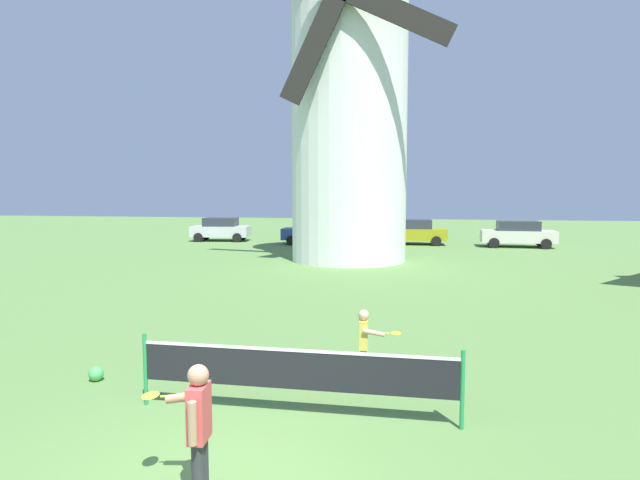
{
  "coord_description": "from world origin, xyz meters",
  "views": [
    {
      "loc": [
        2.1,
        -5.09,
        3.2
      ],
      "look_at": [
        0.46,
        3.95,
        2.37
      ],
      "focal_mm": 29.21,
      "sensor_mm": 36.0,
      "label": 1
    }
  ],
  "objects_px": {
    "windmill": "(349,92)",
    "parked_car_mustard": "(412,231)",
    "parked_car_silver": "(221,229)",
    "parked_car_cream": "(518,234)",
    "tennis_net": "(295,370)",
    "player_near": "(197,424)",
    "stray_ball": "(96,374)",
    "parked_car_blue": "(316,231)",
    "player_far": "(365,341)"
  },
  "relations": [
    {
      "from": "player_near",
      "to": "stray_ball",
      "type": "xyz_separation_m",
      "value": [
        -3.14,
        2.96,
        -0.7
      ]
    },
    {
      "from": "windmill",
      "to": "stray_ball",
      "type": "height_order",
      "value": "windmill"
    },
    {
      "from": "parked_car_silver",
      "to": "parked_car_mustard",
      "type": "distance_m",
      "value": 12.61
    },
    {
      "from": "tennis_net",
      "to": "player_near",
      "type": "relative_size",
      "value": 3.23
    },
    {
      "from": "windmill",
      "to": "parked_car_blue",
      "type": "relative_size",
      "value": 3.72
    },
    {
      "from": "stray_ball",
      "to": "parked_car_mustard",
      "type": "distance_m",
      "value": 25.61
    },
    {
      "from": "parked_car_mustard",
      "to": "parked_car_blue",
      "type": "bearing_deg",
      "value": -170.66
    },
    {
      "from": "windmill",
      "to": "parked_car_silver",
      "type": "bearing_deg",
      "value": 138.64
    },
    {
      "from": "windmill",
      "to": "parked_car_silver",
      "type": "xyz_separation_m",
      "value": [
        -9.68,
        8.53,
        -7.07
      ]
    },
    {
      "from": "stray_ball",
      "to": "parked_car_cream",
      "type": "xyz_separation_m",
      "value": [
        11.38,
        24.49,
        0.68
      ]
    },
    {
      "from": "stray_ball",
      "to": "parked_car_silver",
      "type": "distance_m",
      "value": 26.26
    },
    {
      "from": "stray_ball",
      "to": "windmill",
      "type": "bearing_deg",
      "value": 82.28
    },
    {
      "from": "parked_car_mustard",
      "to": "parked_car_cream",
      "type": "bearing_deg",
      "value": -5.37
    },
    {
      "from": "player_far",
      "to": "windmill",
      "type": "bearing_deg",
      "value": 98.12
    },
    {
      "from": "windmill",
      "to": "parked_car_mustard",
      "type": "xyz_separation_m",
      "value": [
        2.93,
        8.42,
        -7.07
      ]
    },
    {
      "from": "tennis_net",
      "to": "player_far",
      "type": "relative_size",
      "value": 3.82
    },
    {
      "from": "tennis_net",
      "to": "parked_car_cream",
      "type": "relative_size",
      "value": 1.11
    },
    {
      "from": "stray_ball",
      "to": "parked_car_cream",
      "type": "height_order",
      "value": "parked_car_cream"
    },
    {
      "from": "windmill",
      "to": "player_near",
      "type": "relative_size",
      "value": 11.0
    },
    {
      "from": "player_near",
      "to": "player_far",
      "type": "distance_m",
      "value": 4.05
    },
    {
      "from": "parked_car_mustard",
      "to": "stray_ball",
      "type": "bearing_deg",
      "value": -101.68
    },
    {
      "from": "parked_car_mustard",
      "to": "parked_car_cream",
      "type": "height_order",
      "value": "same"
    },
    {
      "from": "tennis_net",
      "to": "parked_car_silver",
      "type": "xyz_separation_m",
      "value": [
        -11.09,
        25.95,
        0.13
      ]
    },
    {
      "from": "player_near",
      "to": "parked_car_mustard",
      "type": "height_order",
      "value": "parked_car_mustard"
    },
    {
      "from": "windmill",
      "to": "parked_car_mustard",
      "type": "distance_m",
      "value": 11.38
    },
    {
      "from": "tennis_net",
      "to": "player_far",
      "type": "xyz_separation_m",
      "value": [
        0.84,
        1.62,
        0.01
      ]
    },
    {
      "from": "stray_ball",
      "to": "parked_car_blue",
      "type": "xyz_separation_m",
      "value": [
        -0.73,
        24.1,
        0.68
      ]
    },
    {
      "from": "stray_ball",
      "to": "parked_car_mustard",
      "type": "xyz_separation_m",
      "value": [
        5.18,
        25.07,
        0.68
      ]
    },
    {
      "from": "player_near",
      "to": "stray_ball",
      "type": "bearing_deg",
      "value": 136.71
    },
    {
      "from": "parked_car_silver",
      "to": "parked_car_cream",
      "type": "distance_m",
      "value": 18.82
    },
    {
      "from": "tennis_net",
      "to": "stray_ball",
      "type": "relative_size",
      "value": 18.74
    },
    {
      "from": "parked_car_cream",
      "to": "tennis_net",
      "type": "bearing_deg",
      "value": -106.97
    },
    {
      "from": "stray_ball",
      "to": "parked_car_cream",
      "type": "relative_size",
      "value": 0.06
    },
    {
      "from": "tennis_net",
      "to": "player_near",
      "type": "distance_m",
      "value": 2.25
    },
    {
      "from": "tennis_net",
      "to": "stray_ball",
      "type": "bearing_deg",
      "value": 168.08
    },
    {
      "from": "stray_ball",
      "to": "parked_car_blue",
      "type": "bearing_deg",
      "value": 91.73
    },
    {
      "from": "player_far",
      "to": "parked_car_blue",
      "type": "bearing_deg",
      "value": 102.7
    },
    {
      "from": "stray_ball",
      "to": "parked_car_mustard",
      "type": "height_order",
      "value": "parked_car_mustard"
    },
    {
      "from": "parked_car_cream",
      "to": "parked_car_blue",
      "type": "bearing_deg",
      "value": -178.16
    },
    {
      "from": "player_near",
      "to": "parked_car_mustard",
      "type": "bearing_deg",
      "value": 85.83
    },
    {
      "from": "parked_car_blue",
      "to": "tennis_net",
      "type": "bearing_deg",
      "value": -79.98
    },
    {
      "from": "windmill",
      "to": "tennis_net",
      "type": "relative_size",
      "value": 3.41
    },
    {
      "from": "stray_ball",
      "to": "player_far",
      "type": "bearing_deg",
      "value": 10.63
    },
    {
      "from": "player_near",
      "to": "parked_car_silver",
      "type": "distance_m",
      "value": 30.06
    },
    {
      "from": "stray_ball",
      "to": "parked_car_mustard",
      "type": "bearing_deg",
      "value": 78.32
    },
    {
      "from": "player_near",
      "to": "parked_car_cream",
      "type": "bearing_deg",
      "value": 73.29
    },
    {
      "from": "parked_car_mustard",
      "to": "parked_car_cream",
      "type": "relative_size",
      "value": 1.01
    },
    {
      "from": "player_far",
      "to": "parked_car_blue",
      "type": "xyz_separation_m",
      "value": [
        -5.24,
        23.25,
        0.11
      ]
    },
    {
      "from": "windmill",
      "to": "stray_ball",
      "type": "bearing_deg",
      "value": -97.72
    },
    {
      "from": "player_near",
      "to": "parked_car_mustard",
      "type": "xyz_separation_m",
      "value": [
        2.04,
        28.03,
        -0.01
      ]
    }
  ]
}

